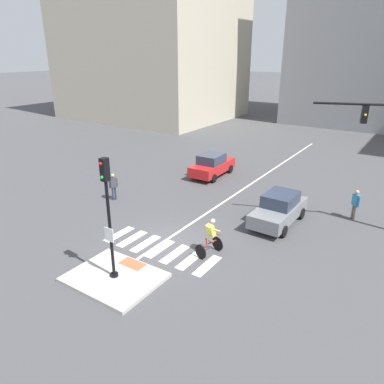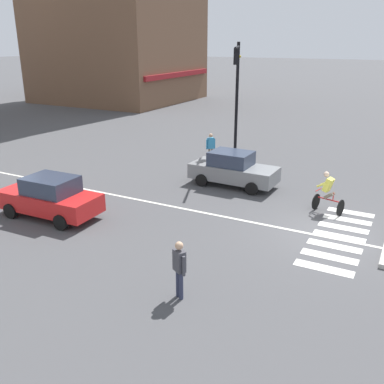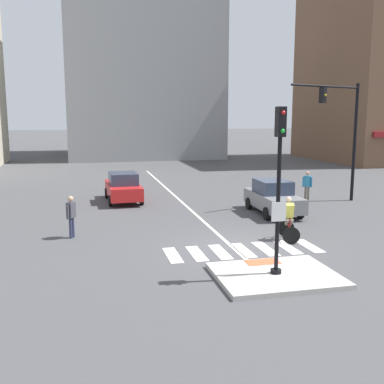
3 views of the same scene
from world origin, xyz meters
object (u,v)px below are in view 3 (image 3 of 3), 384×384
cyclist (289,218)px  car_grey_eastbound_mid (273,197)px  traffic_light_mast (344,125)px  car_red_westbound_far (123,187)px  pedestrian_at_curb_left (71,213)px  pedestrian_waiting_far_side (307,184)px  signal_pole (279,175)px

cyclist → car_grey_eastbound_mid: bearing=73.8°
traffic_light_mast → car_red_westbound_far: (-11.72, 2.91, -3.47)m
traffic_light_mast → car_grey_eastbound_mid: (-4.80, -1.91, -3.47)m
pedestrian_at_curb_left → pedestrian_waiting_far_side: (12.70, 5.16, 0.00)m
pedestrian_waiting_far_side → traffic_light_mast: bearing=-26.3°
car_grey_eastbound_mid → pedestrian_at_curb_left: bearing=-165.5°
cyclist → signal_pole: bearing=-119.5°
traffic_light_mast → pedestrian_waiting_far_side: bearing=153.7°
signal_pole → car_grey_eastbound_mid: (3.51, 8.47, -2.25)m
traffic_light_mast → pedestrian_waiting_far_side: size_ratio=3.89×
traffic_light_mast → cyclist: bearing=-133.1°
pedestrian_at_curb_left → pedestrian_waiting_far_side: size_ratio=1.00×
signal_pole → traffic_light_mast: 13.35m
signal_pole → car_grey_eastbound_mid: size_ratio=1.17×
cyclist → pedestrian_waiting_far_side: 8.67m
car_grey_eastbound_mid → cyclist: 4.86m
signal_pole → pedestrian_at_curb_left: bearing=134.9°
signal_pole → car_grey_eastbound_mid: signal_pole is taller
car_grey_eastbound_mid → cyclist: size_ratio=2.46×
car_grey_eastbound_mid → pedestrian_waiting_far_side: 4.19m
cyclist → pedestrian_at_curb_left: 8.45m
car_red_westbound_far → pedestrian_waiting_far_side: bearing=-11.8°
car_red_westbound_far → car_grey_eastbound_mid: size_ratio=1.00×
car_red_westbound_far → car_grey_eastbound_mid: bearing=-34.9°
traffic_light_mast → cyclist: 9.64m
pedestrian_waiting_far_side → pedestrian_at_curb_left: bearing=-157.9°
cyclist → pedestrian_at_curb_left: cyclist is taller
signal_pole → pedestrian_at_curb_left: (-6.00, 6.01, -2.08)m
signal_pole → pedestrian_waiting_far_side: signal_pole is taller
traffic_light_mast → pedestrian_at_curb_left: bearing=-163.0°
signal_pole → car_red_westbound_far: size_ratio=1.17×
traffic_light_mast → car_red_westbound_far: bearing=166.1°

